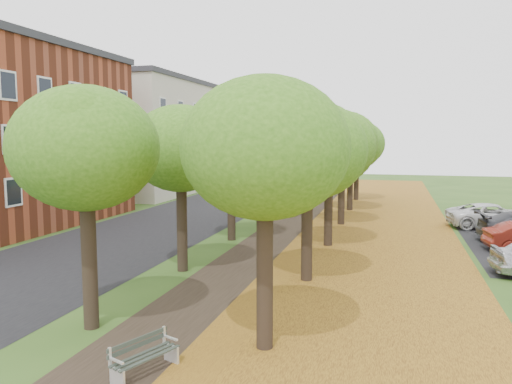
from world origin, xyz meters
The scene contains 9 objects.
ground centered at (0.00, 0.00, 0.00)m, with size 120.00×120.00×0.00m, color #2D4C19.
street_asphalt centered at (-7.50, 15.00, 0.00)m, with size 8.00×70.00×0.01m, color black.
footpath centered at (0.00, 15.00, 0.00)m, with size 3.20×70.00×0.01m, color black.
leaf_verge centered at (5.00, 15.00, 0.01)m, with size 7.50×70.00×0.01m, color #AA761F.
tree_row_west centered at (-2.20, 15.00, 4.56)m, with size 4.22×34.22×6.38m.
tree_row_east centered at (2.60, 15.00, 4.56)m, with size 4.22×34.22×6.38m.
building_cream centered at (-17.00, 33.00, 5.21)m, with size 10.30×20.30×10.40m.
bench centered at (0.42, -1.98, 0.40)m, with size 1.04×1.67×0.76m.
car_white centered at (11.00, 19.04, 0.69)m, with size 2.29×4.96×1.38m, color silver.
Camera 1 is at (5.50, -11.27, 5.09)m, focal length 35.00 mm.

